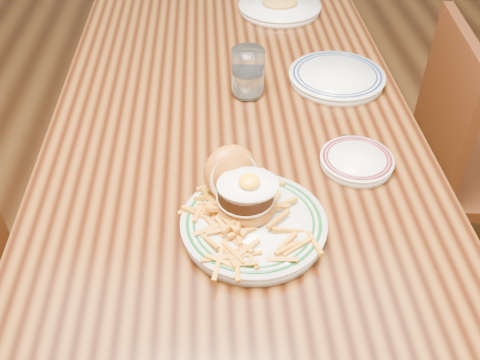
{
  "coord_description": "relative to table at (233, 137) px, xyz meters",
  "views": [
    {
      "loc": [
        -0.04,
        -1.08,
        1.47
      ],
      "look_at": [
        -0.0,
        -0.38,
        0.85
      ],
      "focal_mm": 40.0,
      "sensor_mm": 36.0,
      "label": 1
    }
  ],
  "objects": [
    {
      "name": "chair_right",
      "position": [
        0.71,
        0.12,
        -0.2
      ],
      "size": [
        0.44,
        0.44,
        0.86
      ],
      "rotation": [
        0.0,
        0.0,
        3.04
      ],
      "color": "#431D0D",
      "rests_on": "floor"
    },
    {
      "name": "table",
      "position": [
        0.0,
        0.0,
        0.0
      ],
      "size": [
        0.85,
        1.6,
        0.75
      ],
      "color": "black",
      "rests_on": "floor"
    },
    {
      "name": "main_plate",
      "position": [
        0.01,
        -0.39,
        0.12
      ],
      "size": [
        0.27,
        0.28,
        0.13
      ],
      "rotation": [
        0.0,
        0.0,
        0.41
      ],
      "color": "silver",
      "rests_on": "table"
    },
    {
      "name": "rear_plate",
      "position": [
        0.27,
        0.1,
        0.1
      ],
      "size": [
        0.24,
        0.24,
        0.03
      ],
      "rotation": [
        0.0,
        0.0,
        0.39
      ],
      "color": "silver",
      "rests_on": "table"
    },
    {
      "name": "side_plate",
      "position": [
        0.25,
        -0.23,
        0.1
      ],
      "size": [
        0.15,
        0.16,
        0.02
      ],
      "rotation": [
        0.0,
        0.0,
        -0.42
      ],
      "color": "silver",
      "rests_on": "table"
    },
    {
      "name": "far_plate",
      "position": [
        0.18,
        0.54,
        0.1
      ],
      "size": [
        0.26,
        0.26,
        0.05
      ],
      "rotation": [
        0.0,
        0.0,
        -0.12
      ],
      "color": "silver",
      "rests_on": "table"
    },
    {
      "name": "floor",
      "position": [
        0.0,
        0.0,
        -0.66
      ],
      "size": [
        6.0,
        6.0,
        0.0
      ],
      "primitive_type": "plane",
      "color": "black",
      "rests_on": "ground"
    },
    {
      "name": "water_glass",
      "position": [
        0.04,
        0.06,
        0.14
      ],
      "size": [
        0.08,
        0.08,
        0.12
      ],
      "color": "white",
      "rests_on": "table"
    }
  ]
}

